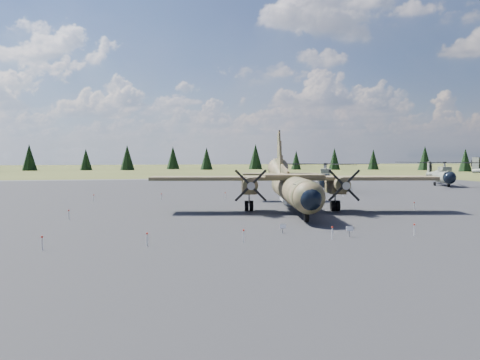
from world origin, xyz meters
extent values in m
plane|color=brown|center=(0.00, 0.00, 0.00)|extent=(500.00, 500.00, 0.00)
cube|color=#515155|center=(0.00, 10.00, 0.00)|extent=(120.00, 120.00, 0.04)
cylinder|color=#32381E|center=(4.17, 1.18, 2.21)|extent=(5.73, 17.46, 2.68)
sphere|color=#32381E|center=(2.63, -7.31, 2.21)|extent=(3.06, 3.06, 2.63)
sphere|color=black|center=(2.53, -7.83, 2.16)|extent=(2.25, 2.25, 1.93)
cube|color=black|center=(2.90, -5.80, 2.92)|extent=(2.16, 1.85, 0.53)
cone|color=#32381E|center=(6.20, 12.31, 3.21)|extent=(3.77, 6.96, 4.04)
cube|color=#A8AAAD|center=(4.35, 2.12, 1.10)|extent=(2.82, 5.99, 0.48)
cube|color=#2E3A1E|center=(4.26, 1.65, 3.31)|extent=(27.94, 8.19, 0.34)
cube|color=#32381E|center=(4.26, 1.65, 3.52)|extent=(6.28, 4.43, 0.34)
cylinder|color=#32381E|center=(-0.04, 2.14, 2.78)|extent=(2.31, 5.16, 1.44)
cube|color=#32381E|center=(0.10, 2.90, 2.16)|extent=(2.00, 3.46, 0.77)
cone|color=gray|center=(-0.60, -0.92, 2.78)|extent=(0.87, 0.98, 0.73)
cylinder|color=black|center=(0.10, 2.90, 0.53)|extent=(1.02, 1.19, 1.05)
cylinder|color=#32381E|center=(8.45, 0.60, 2.78)|extent=(2.31, 5.16, 1.44)
cube|color=#32381E|center=(8.59, 1.35, 2.16)|extent=(2.00, 3.46, 0.77)
cone|color=gray|center=(7.89, -2.47, 2.78)|extent=(0.87, 0.98, 0.73)
cylinder|color=black|center=(8.59, 1.35, 0.53)|extent=(1.02, 1.19, 1.05)
cube|color=#32381E|center=(5.55, 8.73, 3.79)|extent=(1.56, 7.17, 1.61)
cube|color=#2E3A1E|center=(6.29, 12.78, 3.26)|extent=(9.43, 3.72, 0.21)
cylinder|color=gray|center=(2.83, -6.18, 1.22)|extent=(0.16, 0.16, 0.86)
cylinder|color=black|center=(2.83, -6.18, 0.53)|extent=(0.49, 0.94, 0.90)
cylinder|color=gray|center=(18.03, 27.11, 1.68)|extent=(4.43, 6.90, 2.27)
sphere|color=black|center=(16.87, 24.06, 1.63)|extent=(2.69, 2.69, 2.08)
sphere|color=gray|center=(19.18, 30.16, 1.68)|extent=(2.69, 2.69, 2.08)
cube|color=gray|center=(17.90, 26.77, 3.13)|extent=(2.47, 3.26, 0.68)
cylinder|color=gray|center=(17.90, 26.77, 3.81)|extent=(0.42, 0.42, 0.91)
cylinder|color=gray|center=(20.39, 33.34, 1.99)|extent=(3.45, 7.51, 1.30)
cube|color=gray|center=(21.59, 36.52, 3.13)|extent=(0.64, 1.26, 2.18)
cylinder|color=black|center=(21.89, 36.41, 3.13)|extent=(0.88, 2.22, 2.36)
cylinder|color=black|center=(17.07, 24.57, 0.36)|extent=(0.46, 0.67, 0.62)
cylinder|color=black|center=(17.27, 28.56, 0.36)|extent=(0.51, 0.77, 0.73)
cylinder|color=gray|center=(17.27, 28.56, 0.84)|extent=(0.16, 0.16, 1.31)
cylinder|color=black|center=(19.56, 27.69, 0.36)|extent=(0.51, 0.77, 0.73)
cylinder|color=gray|center=(19.56, 27.69, 0.84)|extent=(0.16, 0.16, 1.31)
cylinder|color=gray|center=(42.87, 32.51, 1.71)|extent=(4.37, 7.04, 2.31)
sphere|color=black|center=(41.77, 29.37, 1.66)|extent=(2.70, 2.70, 2.12)
sphere|color=gray|center=(43.97, 35.64, 1.71)|extent=(2.70, 2.70, 2.12)
cube|color=gray|center=(42.75, 32.16, 3.18)|extent=(2.46, 3.31, 0.69)
cylinder|color=gray|center=(42.75, 32.16, 3.88)|extent=(0.42, 0.42, 0.92)
cylinder|color=gray|center=(45.11, 38.91, 2.03)|extent=(3.33, 7.70, 1.32)
cube|color=gray|center=(46.25, 42.18, 3.18)|extent=(0.62, 1.29, 2.22)
cylinder|color=black|center=(46.56, 42.07, 3.18)|extent=(0.84, 2.28, 2.40)
cylinder|color=black|center=(41.96, 29.89, 0.37)|extent=(0.45, 0.68, 0.63)
cylinder|color=black|center=(42.06, 33.96, 0.37)|extent=(0.51, 0.79, 0.74)
cylinder|color=gray|center=(42.06, 33.96, 0.85)|extent=(0.16, 0.16, 1.34)
cylinder|color=black|center=(44.41, 33.14, 0.37)|extent=(0.51, 0.79, 0.74)
cylinder|color=gray|center=(44.41, 33.14, 0.85)|extent=(0.16, 0.16, 1.34)
cube|color=gray|center=(60.80, 46.84, 3.82)|extent=(0.74, 1.54, 2.66)
cylinder|color=black|center=(61.17, 46.97, 3.82)|extent=(1.02, 2.74, 2.88)
cube|color=gray|center=(-0.53, -10.61, 0.26)|extent=(0.09, 0.09, 0.52)
cube|color=silver|center=(-0.53, -10.65, 0.51)|extent=(0.44, 0.25, 0.29)
cube|color=gray|center=(3.49, -12.89, 0.29)|extent=(0.10, 0.10, 0.58)
cube|color=silver|center=(3.49, -12.94, 0.57)|extent=(0.49, 0.27, 0.33)
cylinder|color=silver|center=(-16.00, -13.50, 0.40)|extent=(0.07, 0.07, 0.80)
cylinder|color=red|center=(-16.00, -13.50, 0.80)|extent=(0.12, 0.12, 0.10)
cylinder|color=silver|center=(-10.00, -13.50, 0.40)|extent=(0.07, 0.07, 0.80)
cylinder|color=red|center=(-10.00, -13.50, 0.80)|extent=(0.12, 0.12, 0.10)
cylinder|color=silver|center=(-4.00, -13.50, 0.40)|extent=(0.07, 0.07, 0.80)
cylinder|color=red|center=(-4.00, -13.50, 0.80)|extent=(0.12, 0.12, 0.10)
cylinder|color=silver|center=(2.00, -13.50, 0.40)|extent=(0.07, 0.07, 0.80)
cylinder|color=red|center=(2.00, -13.50, 0.80)|extent=(0.12, 0.12, 0.10)
cylinder|color=silver|center=(8.00, -13.50, 0.40)|extent=(0.07, 0.07, 0.80)
cylinder|color=red|center=(8.00, -13.50, 0.80)|extent=(0.12, 0.12, 0.10)
cylinder|color=silver|center=(-16.00, 16.00, 0.40)|extent=(0.07, 0.07, 0.80)
cylinder|color=red|center=(-16.00, 16.00, 0.80)|extent=(0.12, 0.12, 0.10)
cylinder|color=silver|center=(-8.00, 16.00, 0.40)|extent=(0.07, 0.07, 0.80)
cylinder|color=red|center=(-8.00, 16.00, 0.80)|extent=(0.12, 0.12, 0.10)
cylinder|color=silver|center=(0.00, 16.00, 0.40)|extent=(0.07, 0.07, 0.80)
cylinder|color=red|center=(0.00, 16.00, 0.80)|extent=(0.12, 0.12, 0.10)
cylinder|color=silver|center=(8.00, 16.00, 0.40)|extent=(0.07, 0.07, 0.80)
cylinder|color=red|center=(8.00, 16.00, 0.80)|extent=(0.12, 0.12, 0.10)
cylinder|color=silver|center=(16.00, 16.00, 0.40)|extent=(0.07, 0.07, 0.80)
cylinder|color=red|center=(16.00, 16.00, 0.80)|extent=(0.12, 0.12, 0.10)
cylinder|color=silver|center=(-16.50, 0.00, 0.40)|extent=(0.07, 0.07, 0.80)
cylinder|color=red|center=(-16.50, 0.00, 0.80)|extent=(0.12, 0.12, 0.10)
cylinder|color=silver|center=(16.50, 0.00, 0.40)|extent=(0.07, 0.07, 0.80)
cylinder|color=red|center=(16.50, 0.00, 0.80)|extent=(0.12, 0.12, 0.10)
cone|color=black|center=(100.50, 101.96, 3.99)|extent=(4.47, 4.47, 7.98)
cone|color=black|center=(95.86, 118.93, 4.63)|extent=(5.19, 5.19, 9.26)
cone|color=black|center=(79.44, 128.59, 4.05)|extent=(4.54, 4.54, 8.11)
cone|color=black|center=(63.91, 130.72, 4.29)|extent=(4.80, 4.80, 8.58)
cone|color=black|center=(49.87, 136.04, 3.79)|extent=(4.24, 4.24, 7.57)
cone|color=black|center=(35.12, 144.07, 5.17)|extent=(5.79, 5.79, 10.33)
cone|color=black|center=(14.66, 142.19, 4.41)|extent=(4.94, 4.94, 8.82)
cone|color=black|center=(1.95, 150.50, 4.68)|extent=(5.24, 5.24, 9.36)
cone|color=black|center=(-15.98, 142.05, 4.80)|extent=(5.38, 5.38, 9.61)
cone|color=black|center=(-31.25, 143.09, 4.09)|extent=(4.58, 4.58, 8.18)
cone|color=black|center=(-51.36, 143.51, 4.90)|extent=(5.49, 5.49, 9.81)
camera|label=1|loc=(-10.22, -42.22, 5.53)|focal=35.00mm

